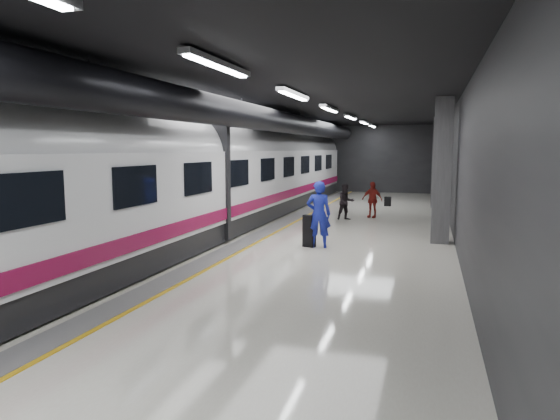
% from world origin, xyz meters
% --- Properties ---
extents(ground, '(40.00, 40.00, 0.00)m').
position_xyz_m(ground, '(0.00, 0.00, 0.00)').
color(ground, silver).
rests_on(ground, ground).
extents(platform_hall, '(10.02, 40.02, 4.51)m').
position_xyz_m(platform_hall, '(-0.29, 0.96, 3.54)').
color(platform_hall, black).
rests_on(platform_hall, ground).
extents(train, '(3.05, 38.00, 4.05)m').
position_xyz_m(train, '(-3.25, -0.00, 2.07)').
color(train, black).
rests_on(train, ground).
extents(traveler_main, '(0.81, 0.62, 1.99)m').
position_xyz_m(traveler_main, '(1.06, 0.16, 1.00)').
color(traveler_main, '#1933C1').
rests_on(traveler_main, ground).
extents(suitcase_main, '(0.40, 0.32, 0.57)m').
position_xyz_m(suitcase_main, '(0.78, 0.16, 0.29)').
color(suitcase_main, black).
rests_on(suitcase_main, ground).
extents(shoulder_bag, '(0.33, 0.24, 0.40)m').
position_xyz_m(shoulder_bag, '(0.75, 0.12, 0.77)').
color(shoulder_bag, black).
rests_on(shoulder_bag, suitcase_main).
extents(traveler_far_a, '(0.92, 0.87, 1.51)m').
position_xyz_m(traveler_far_a, '(0.90, 6.17, 0.75)').
color(traveler_far_a, black).
rests_on(traveler_far_a, ground).
extents(traveler_far_b, '(0.97, 0.61, 1.54)m').
position_xyz_m(traveler_far_b, '(1.86, 7.22, 0.77)').
color(traveler_far_b, maroon).
rests_on(traveler_far_b, ground).
extents(suitcase_far, '(0.35, 0.24, 0.48)m').
position_xyz_m(suitcase_far, '(2.16, 11.80, 0.24)').
color(suitcase_far, black).
rests_on(suitcase_far, ground).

